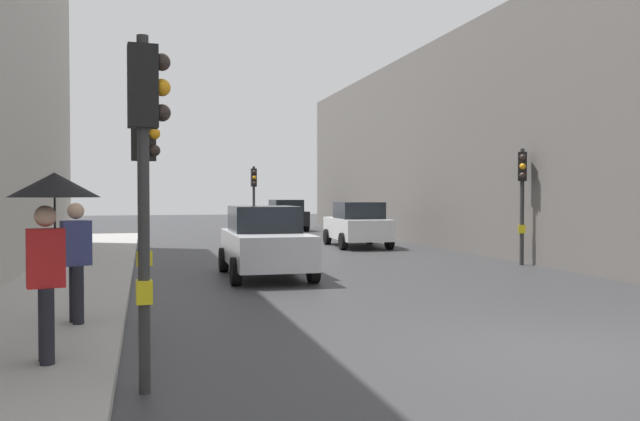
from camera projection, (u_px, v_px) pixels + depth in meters
ground_plane at (569, 353)px, 8.43m from camera, size 120.00×120.00×0.00m
sidewalk_kerb at (60, 298)px, 12.44m from camera, size 2.54×40.00×0.16m
building_facade_right at (547, 149)px, 28.32m from camera, size 12.00×32.80×8.05m
traffic_light_mid_street at (522, 185)px, 18.90m from camera, size 0.36×0.45×3.39m
traffic_light_near_right at (145, 171)px, 10.16m from camera, size 0.44×0.37×3.51m
traffic_light_far_median at (254, 189)px, 30.33m from camera, size 0.25×0.43×3.36m
traffic_light_near_left at (146, 147)px, 6.68m from camera, size 0.44×0.26×3.67m
car_dark_suv at (285, 215)px, 37.32m from camera, size 2.11×4.25×1.76m
car_silver_hatchback at (265, 242)px, 16.26m from camera, size 2.07×4.23×1.76m
car_white_compact at (357, 225)px, 25.58m from camera, size 2.20×4.29×1.76m
pedestrian_with_umbrella at (52, 213)px, 7.33m from camera, size 1.00×1.00×2.14m
pedestrian_with_grey_backpack at (73, 255)px, 9.55m from camera, size 0.66×0.45×1.77m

